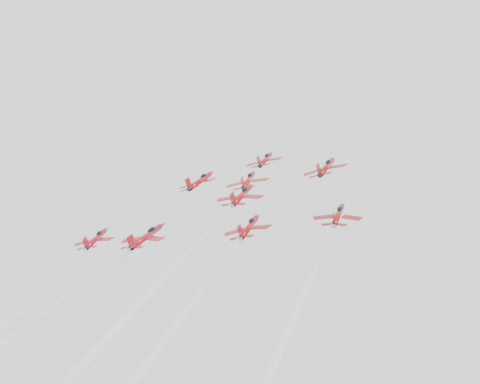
% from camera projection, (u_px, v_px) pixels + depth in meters
% --- Properties ---
extents(jet_lead, '(9.80, 12.28, 8.68)m').
position_uv_depth(jet_lead, '(265.00, 159.00, 164.32)').
color(jet_lead, maroon).
extents(jet_row2_left, '(10.36, 12.98, 9.18)m').
position_uv_depth(jet_row2_left, '(200.00, 180.00, 159.21)').
color(jet_row2_left, '#AC1011').
extents(jet_row2_center, '(10.08, 12.63, 8.93)m').
position_uv_depth(jet_row2_center, '(249.00, 180.00, 149.34)').
color(jet_row2_center, '#AD1F10').
extents(jet_row2_right, '(10.20, 12.79, 9.04)m').
position_uv_depth(jet_row2_right, '(327.00, 167.00, 144.55)').
color(jet_row2_right, '#9E0F10').
extents(jet_center, '(10.40, 94.42, 64.41)m').
position_uv_depth(jet_center, '(123.00, 315.00, 94.58)').
color(jet_center, '#A60F12').
extents(jet_rear_right, '(9.09, 82.55, 56.32)m').
position_uv_depth(jet_rear_right, '(129.00, 367.00, 79.68)').
color(jet_rear_right, '#9C0E10').
extents(jet_rear_farright, '(8.48, 76.98, 52.51)m').
position_uv_depth(jet_rear_farright, '(264.00, 344.00, 77.40)').
color(jet_rear_farright, maroon).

